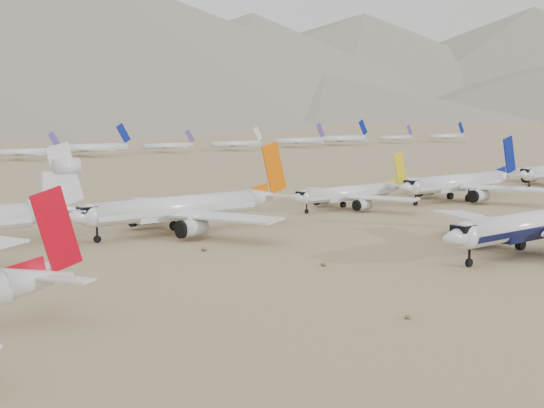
% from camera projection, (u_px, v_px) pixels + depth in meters
% --- Properties ---
extents(ground, '(7000.00, 7000.00, 0.00)m').
position_uv_depth(ground, '(508.00, 256.00, 131.09)').
color(ground, olive).
rests_on(ground, ground).
extents(main_airliner, '(51.74, 50.54, 18.26)m').
position_uv_depth(main_airliner, '(540.00, 224.00, 134.54)').
color(main_airliner, silver).
rests_on(main_airliner, ground).
extents(row2_navy_widebody, '(49.53, 48.43, 17.62)m').
position_uv_depth(row2_navy_widebody, '(461.00, 183.00, 211.77)').
color(row2_navy_widebody, silver).
rests_on(row2_navy_widebody, ground).
extents(row2_gold_tail, '(39.53, 38.66, 14.07)m').
position_uv_depth(row2_gold_tail, '(352.00, 193.00, 194.29)').
color(row2_gold_tail, silver).
rests_on(row2_gold_tail, ground).
extents(row2_orange_tail, '(50.93, 49.82, 18.17)m').
position_uv_depth(row2_orange_tail, '(185.00, 208.00, 156.40)').
color(row2_orange_tail, silver).
rests_on(row2_orange_tail, ground).
extents(distant_storage_row, '(677.39, 63.61, 15.89)m').
position_uv_depth(distant_storage_row, '(93.00, 148.00, 408.06)').
color(distant_storage_row, silver).
rests_on(distant_storage_row, ground).
extents(foothills, '(4637.50, 1395.00, 155.00)m').
position_uv_depth(foothills, '(124.00, 85.00, 1297.07)').
color(foothills, slate).
rests_on(foothills, ground).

